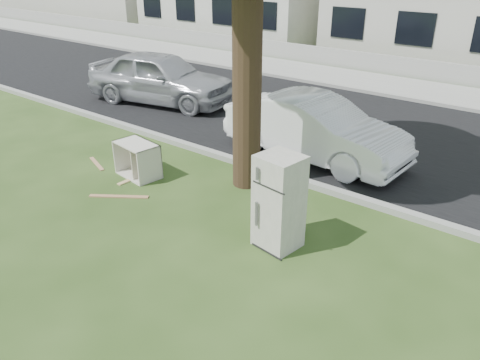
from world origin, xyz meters
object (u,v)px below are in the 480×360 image
Objects in this scene: car_center at (315,128)px; car_left at (161,77)px; fridge at (279,202)px; cabinet at (138,160)px.

car_center is 0.92× the size of car_left.
car_center is at bearing 119.64° from fridge.
car_left reaches higher than cabinet.
fridge is 8.36m from car_left.
car_left is at bearing 84.58° from car_center.
fridge is 1.66× the size of cabinet.
cabinet is at bearing -151.11° from car_left.
cabinet is 3.85m from car_center.
fridge is 3.71m from cabinet.
fridge is at bearing -133.59° from car_left.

